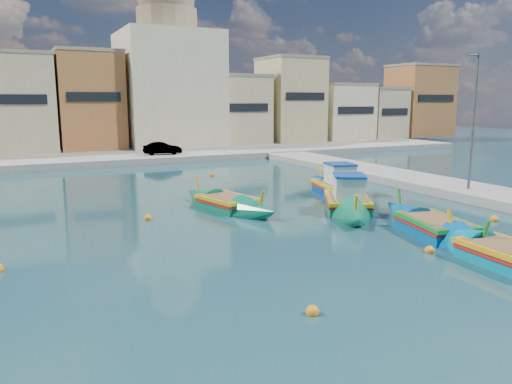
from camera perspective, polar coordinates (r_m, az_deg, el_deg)
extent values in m
plane|color=#163B44|center=(16.00, -3.53, -9.63)|extent=(160.00, 160.00, 0.00)
cube|color=gray|center=(46.55, -18.81, 3.51)|extent=(80.00, 8.00, 0.60)
cube|color=tan|center=(53.63, -26.35, 8.98)|extent=(7.88, 7.44, 8.99)
cube|color=gray|center=(53.79, -26.76, 13.91)|extent=(8.04, 7.59, 0.30)
cube|color=black|center=(49.85, -26.40, 9.46)|extent=(6.30, 0.10, 0.90)
cube|color=#AD6A36|center=(53.46, -18.47, 9.75)|extent=(6.17, 6.13, 9.43)
cube|color=gray|center=(53.67, -18.77, 14.94)|extent=(6.29, 6.26, 0.30)
cube|color=black|center=(50.38, -18.01, 10.30)|extent=(4.93, 0.10, 0.90)
cube|color=tan|center=(55.77, -10.73, 8.37)|extent=(7.31, 7.69, 6.05)
cube|color=gray|center=(55.75, -10.84, 11.64)|extent=(7.46, 7.85, 0.30)
cube|color=black|center=(52.01, -9.59, 8.60)|extent=(5.85, 0.10, 0.90)
cube|color=tan|center=(58.19, -3.02, 9.29)|extent=(7.54, 7.30, 7.41)
cube|color=gray|center=(58.23, -3.05, 13.08)|extent=(7.69, 7.45, 0.30)
cube|color=black|center=(54.79, -1.49, 9.61)|extent=(6.03, 0.10, 0.90)
cube|color=tan|center=(61.55, 3.94, 10.38)|extent=(6.36, 6.97, 9.63)
cube|color=gray|center=(61.74, 4.00, 14.99)|extent=(6.48, 7.11, 0.30)
cube|color=black|center=(58.51, 5.70, 10.82)|extent=(5.09, 0.10, 0.90)
cube|color=beige|center=(65.35, 9.55, 8.95)|extent=(6.63, 6.70, 6.65)
cube|color=gray|center=(65.36, 9.65, 12.00)|extent=(6.76, 6.83, 0.30)
cube|color=black|center=(62.60, 11.38, 9.14)|extent=(5.30, 0.10, 0.90)
cube|color=tan|center=(69.39, 13.52, 8.71)|extent=(5.08, 7.51, 6.20)
cube|color=gray|center=(69.38, 13.63, 11.39)|extent=(5.18, 7.66, 0.30)
cube|color=black|center=(66.48, 15.63, 8.81)|extent=(4.06, 0.10, 0.90)
cube|color=#AD6A36|center=(73.38, 18.17, 9.78)|extent=(7.79, 6.00, 9.33)
cube|color=gray|center=(73.52, 18.39, 13.53)|extent=(7.95, 6.12, 0.30)
cube|color=black|center=(71.21, 19.92, 10.05)|extent=(6.23, 0.10, 0.90)
cube|color=beige|center=(56.15, -9.93, 11.45)|extent=(10.00, 10.00, 12.00)
cylinder|color=#9E8466|center=(56.75, -10.17, 18.73)|extent=(6.40, 6.40, 2.40)
cylinder|color=#595B60|center=(30.60, 23.55, 6.81)|extent=(0.16, 0.16, 8.00)
cylinder|color=#595B60|center=(30.36, 23.59, 14.18)|extent=(1.00, 0.10, 0.10)
cube|color=#595B60|center=(29.98, 22.94, 14.18)|extent=(0.35, 0.15, 0.18)
imported|color=#4C1919|center=(46.24, -10.65, 4.92)|extent=(3.57, 1.67, 1.13)
cube|color=#0B774F|center=(25.64, 10.37, -1.61)|extent=(3.51, 4.09, 1.00)
cone|color=#0B774F|center=(28.51, 9.74, -0.28)|extent=(3.36, 3.83, 2.56)
cone|color=#0B774F|center=(22.77, 11.17, -3.04)|extent=(3.36, 3.83, 2.56)
cube|color=gold|center=(25.56, 10.40, -0.70)|extent=(3.68, 4.30, 0.18)
cube|color=red|center=(25.59, 10.39, -1.09)|extent=(3.63, 4.19, 0.10)
cube|color=olive|center=(25.54, 10.41, -0.52)|extent=(3.09, 3.66, 0.06)
cylinder|color=gold|center=(28.68, 9.72, 1.10)|extent=(0.36, 0.48, 1.09)
cylinder|color=gold|center=(22.35, 11.32, -1.60)|extent=(0.36, 0.48, 1.09)
cube|color=white|center=(24.94, 10.58, 0.49)|extent=(2.12, 2.27, 1.10)
cube|color=#0F47A5|center=(24.84, 10.63, 1.88)|extent=(2.25, 2.42, 0.12)
cube|color=#00389D|center=(29.91, 9.18, 0.14)|extent=(2.65, 3.53, 0.99)
cone|color=#00389D|center=(32.31, 7.46, 1.04)|extent=(2.60, 3.32, 2.48)
cone|color=#00389D|center=(27.54, 11.20, -0.71)|extent=(2.60, 3.32, 2.48)
cube|color=yellow|center=(29.84, 9.20, 0.93)|extent=(2.77, 3.72, 0.18)
cube|color=red|center=(29.87, 9.19, 0.59)|extent=(2.76, 3.61, 0.10)
cube|color=olive|center=(29.83, 9.20, 1.08)|extent=(2.30, 3.18, 0.06)
cylinder|color=yellow|center=(32.45, 7.33, 2.24)|extent=(0.24, 0.49, 1.08)
cylinder|color=yellow|center=(27.19, 11.47, 0.52)|extent=(0.24, 0.49, 1.08)
cube|color=white|center=(29.32, 9.57, 1.99)|extent=(1.72, 1.88, 1.09)
cube|color=#0F47A5|center=(29.24, 9.61, 3.16)|extent=(1.82, 2.01, 0.12)
cube|color=#0A6E4C|center=(25.40, -3.29, -1.59)|extent=(2.57, 3.29, 0.96)
cone|color=#0A6E4C|center=(27.33, -6.30, -0.67)|extent=(2.53, 3.11, 2.38)
cone|color=#0A6E4C|center=(23.55, 0.22, -2.41)|extent=(2.53, 3.11, 2.38)
cube|color=gold|center=(25.32, -3.30, -0.69)|extent=(2.68, 3.46, 0.17)
cube|color=red|center=(25.36, -3.29, -1.08)|extent=(2.68, 3.36, 0.10)
cube|color=olive|center=(25.31, -3.30, -0.52)|extent=(2.23, 2.96, 0.06)
cylinder|color=gold|center=(27.41, -6.61, 0.68)|extent=(0.24, 0.47, 1.05)
cylinder|color=gold|center=(23.24, 0.60, -1.01)|extent=(0.24, 0.47, 1.05)
cube|color=#005BA9|center=(21.92, 19.80, -4.14)|extent=(2.68, 3.70, 0.98)
cone|color=#005BA9|center=(24.21, 16.35, -2.48)|extent=(2.62, 3.45, 2.48)
cone|color=#005BA9|center=(19.72, 24.07, -5.90)|extent=(2.62, 3.45, 2.48)
cube|color=#1A8329|center=(21.82, 19.87, -3.10)|extent=(2.80, 3.90, 0.18)
cube|color=red|center=(21.86, 19.84, -3.55)|extent=(2.79, 3.78, 0.10)
cube|color=olive|center=(21.81, 19.88, -2.90)|extent=(2.33, 3.34, 0.06)
cylinder|color=#1A8329|center=(24.32, 16.12, -0.88)|extent=(0.24, 0.48, 1.07)
cylinder|color=#1A8329|center=(19.35, 24.68, -4.29)|extent=(0.24, 0.48, 1.07)
cube|color=#0088A4|center=(18.91, 26.95, -6.96)|extent=(2.14, 3.12, 0.98)
cone|color=#0088A4|center=(20.52, 21.72, -5.11)|extent=(2.12, 2.93, 2.42)
cube|color=gold|center=(18.80, 27.05, -5.77)|extent=(2.22, 3.29, 0.18)
cube|color=red|center=(18.85, 27.01, -6.28)|extent=(2.24, 3.18, 0.10)
cube|color=olive|center=(18.78, 27.07, -5.54)|extent=(1.83, 2.83, 0.06)
cylinder|color=gold|center=(20.54, 21.37, -3.25)|extent=(0.17, 0.47, 1.06)
sphere|color=orange|center=(23.78, -12.22, -2.92)|extent=(0.36, 0.36, 0.36)
sphere|color=orange|center=(36.78, -5.04, 1.97)|extent=(0.36, 0.36, 0.36)
sphere|color=orange|center=(25.49, 25.57, -2.83)|extent=(0.36, 0.36, 0.36)
sphere|color=orange|center=(13.39, 6.47, -13.44)|extent=(0.36, 0.36, 0.36)
sphere|color=orange|center=(19.40, 19.23, -6.33)|extent=(0.36, 0.36, 0.36)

